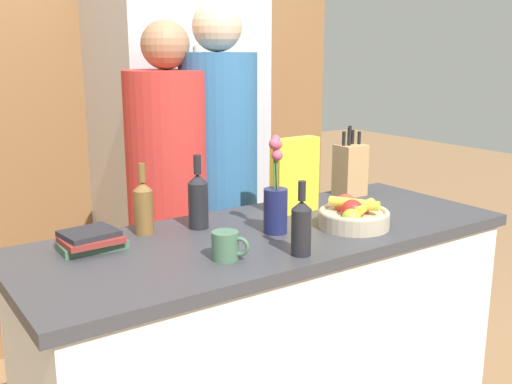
# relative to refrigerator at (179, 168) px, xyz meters

# --- Properties ---
(kitchen_island) EXTENTS (1.70, 0.66, 0.93)m
(kitchen_island) POSITION_rel_refrigerator_xyz_m (-0.24, -1.13, -0.47)
(kitchen_island) COLOR silver
(kitchen_island) RESTS_ON ground_plane
(back_wall_wood) EXTENTS (2.90, 0.12, 2.60)m
(back_wall_wood) POSITION_rel_refrigerator_xyz_m (-0.24, 0.36, 0.36)
(back_wall_wood) COLOR brown
(back_wall_wood) RESTS_ON ground_plane
(refrigerator) EXTENTS (0.73, 0.63, 1.88)m
(refrigerator) POSITION_rel_refrigerator_xyz_m (0.00, 0.00, 0.00)
(refrigerator) COLOR #B7B7BC
(refrigerator) RESTS_ON ground_plane
(fruit_bowl) EXTENTS (0.24, 0.24, 0.11)m
(fruit_bowl) POSITION_rel_refrigerator_xyz_m (0.02, -1.26, 0.04)
(fruit_bowl) COLOR tan
(fruit_bowl) RESTS_ON kitchen_island
(knife_block) EXTENTS (0.12, 0.10, 0.29)m
(knife_block) POSITION_rel_refrigerator_xyz_m (0.34, -0.91, 0.11)
(knife_block) COLOR tan
(knife_block) RESTS_ON kitchen_island
(flower_vase) EXTENTS (0.08, 0.08, 0.33)m
(flower_vase) POSITION_rel_refrigerator_xyz_m (-0.23, -1.16, 0.10)
(flower_vase) COLOR #191E4C
(flower_vase) RESTS_ON kitchen_island
(cereal_box) EXTENTS (0.19, 0.06, 0.28)m
(cereal_box) POSITION_rel_refrigerator_xyz_m (-0.02, -0.99, 0.14)
(cereal_box) COLOR yellow
(cereal_box) RESTS_ON kitchen_island
(coffee_mug) EXTENTS (0.09, 0.10, 0.08)m
(coffee_mug) POSITION_rel_refrigerator_xyz_m (-0.51, -1.29, 0.04)
(coffee_mug) COLOR #42664C
(coffee_mug) RESTS_ON kitchen_island
(book_stack) EXTENTS (0.20, 0.16, 0.06)m
(book_stack) POSITION_rel_refrigerator_xyz_m (-0.80, -0.98, 0.03)
(book_stack) COLOR #3D6047
(book_stack) RESTS_ON kitchen_island
(bottle_oil) EXTENTS (0.06, 0.06, 0.23)m
(bottle_oil) POSITION_rel_refrigerator_xyz_m (-0.30, -1.38, 0.09)
(bottle_oil) COLOR black
(bottle_oil) RESTS_ON kitchen_island
(bottle_vinegar) EXTENTS (0.07, 0.07, 0.25)m
(bottle_vinegar) POSITION_rel_refrigerator_xyz_m (-0.42, -0.96, 0.10)
(bottle_vinegar) COLOR black
(bottle_vinegar) RESTS_ON kitchen_island
(bottle_wine) EXTENTS (0.06, 0.06, 0.24)m
(bottle_wine) POSITION_rel_refrigerator_xyz_m (-0.60, -0.92, 0.09)
(bottle_wine) COLOR brown
(bottle_wine) RESTS_ON kitchen_island
(person_at_sink) EXTENTS (0.35, 0.35, 1.64)m
(person_at_sink) POSITION_rel_refrigerator_xyz_m (-0.31, -0.53, -0.02)
(person_at_sink) COLOR #383842
(person_at_sink) RESTS_ON ground_plane
(person_in_blue) EXTENTS (0.32, 0.32, 1.72)m
(person_in_blue) POSITION_rel_refrigerator_xyz_m (-0.10, -0.57, 0.04)
(person_in_blue) COLOR #383842
(person_in_blue) RESTS_ON ground_plane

